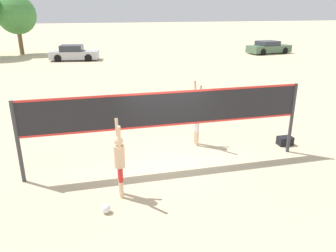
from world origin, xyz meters
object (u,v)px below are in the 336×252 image
(player_blocker, at_px, (197,113))
(tree_right_cluster, at_px, (17,15))
(parked_car_mid, at_px, (269,48))
(player_spiker, at_px, (119,158))
(volleyball_net, at_px, (168,114))
(volleyball, at_px, (106,209))
(parked_car_near, at_px, (74,53))
(gear_bag, at_px, (285,141))

(player_blocker, distance_m, tree_right_cluster, 28.98)
(parked_car_mid, bearing_deg, player_spiker, -136.48)
(player_spiker, bearing_deg, parked_car_mid, -37.01)
(volleyball_net, relative_size, tree_right_cluster, 1.46)
(volleyball, distance_m, parked_car_near, 25.08)
(volleyball_net, height_order, tree_right_cluster, tree_right_cluster)
(tree_right_cluster, bearing_deg, gear_bag, -64.85)
(player_spiker, relative_size, player_blocker, 0.90)
(gear_bag, height_order, parked_car_near, parked_car_near)
(parked_car_near, distance_m, parked_car_mid, 19.95)
(player_spiker, bearing_deg, tree_right_cluster, 13.24)
(volleyball_net, relative_size, parked_car_mid, 1.74)
(player_spiker, xyz_separation_m, parked_car_near, (-1.64, 24.37, -0.45))
(player_spiker, xyz_separation_m, tree_right_cluster, (-7.01, 29.82, 2.83))
(player_blocker, relative_size, parked_car_mid, 0.46)
(player_blocker, bearing_deg, volleyball_net, -45.60)
(player_blocker, bearing_deg, player_spiker, -47.33)
(gear_bag, xyz_separation_m, parked_car_near, (-7.71, 22.41, 0.47))
(volleyball_net, relative_size, gear_bag, 16.43)
(parked_car_near, bearing_deg, volleyball_net, -73.53)
(volleyball, xyz_separation_m, tree_right_cluster, (-6.57, 30.50, 3.79))
(player_spiker, height_order, parked_car_near, player_spiker)
(gear_bag, bearing_deg, parked_car_mid, 61.27)
(parked_car_near, bearing_deg, player_spiker, -77.74)
(player_blocker, xyz_separation_m, tree_right_cluster, (-10.00, 27.07, 2.71))
(parked_car_mid, bearing_deg, volleyball, -136.37)
(tree_right_cluster, bearing_deg, volleyball_net, -73.11)
(volleyball, bearing_deg, parked_car_near, 92.75)
(player_blocker, bearing_deg, gear_bag, 75.56)
(player_blocker, bearing_deg, parked_car_near, -167.91)
(tree_right_cluster, bearing_deg, volleyball, -77.84)
(gear_bag, xyz_separation_m, parked_car_mid, (12.24, 22.33, 0.45))
(gear_bag, xyz_separation_m, tree_right_cluster, (-13.08, 27.86, 3.75))
(player_spiker, relative_size, tree_right_cluster, 0.35)
(parked_car_near, xyz_separation_m, tree_right_cluster, (-5.37, 5.45, 3.29))
(volleyball_net, distance_m, parked_car_near, 23.22)
(volleyball, bearing_deg, gear_bag, 22.07)
(player_spiker, height_order, volleyball, player_spiker)
(player_blocker, xyz_separation_m, volleyball, (-3.43, -3.43, -1.09))
(gear_bag, distance_m, tree_right_cluster, 31.01)
(volleyball, xyz_separation_m, gear_bag, (6.51, 2.64, 0.04))
(tree_right_cluster, bearing_deg, parked_car_near, -45.42)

